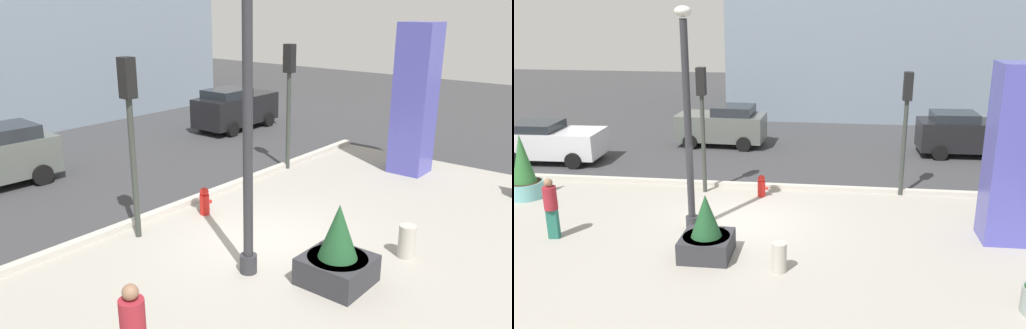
# 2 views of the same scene
# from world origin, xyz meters

# --- Properties ---
(ground_plane) EXTENTS (60.00, 60.00, 0.00)m
(ground_plane) POSITION_xyz_m (0.00, 4.00, 0.00)
(ground_plane) COLOR #38383A
(plaza_pavement) EXTENTS (18.00, 10.00, 0.02)m
(plaza_pavement) POSITION_xyz_m (0.00, -2.00, 0.00)
(plaza_pavement) COLOR #9E998E
(plaza_pavement) RESTS_ON ground_plane
(curb_strip) EXTENTS (18.00, 0.24, 0.16)m
(curb_strip) POSITION_xyz_m (0.00, 3.12, 0.08)
(curb_strip) COLOR #B7B2A8
(curb_strip) RESTS_ON ground_plane
(lamp_post) EXTENTS (0.44, 0.44, 6.17)m
(lamp_post) POSITION_xyz_m (-1.33, -0.66, 3.00)
(lamp_post) COLOR #2D2D33
(lamp_post) RESTS_ON ground_plane
(art_pillar_blue) EXTENTS (1.11, 1.11, 4.82)m
(art_pillar_blue) POSITION_xyz_m (7.21, -0.30, 2.41)
(art_pillar_blue) COLOR #4C4CAD
(art_pillar_blue) RESTS_ON ground_plane
(potted_plant_near_left) EXTENTS (1.27, 1.27, 1.68)m
(potted_plant_near_left) POSITION_xyz_m (-0.52, -2.28, 0.64)
(potted_plant_near_left) COLOR #2D2D33
(potted_plant_near_left) RESTS_ON ground_plane
(fire_hydrant) EXTENTS (0.36, 0.26, 0.75)m
(fire_hydrant) POSITION_xyz_m (0.26, 2.25, 0.37)
(fire_hydrant) COLOR red
(fire_hydrant) RESTS_ON ground_plane
(concrete_bollard) EXTENTS (0.36, 0.36, 0.75)m
(concrete_bollard) POSITION_xyz_m (1.40, -2.86, 0.38)
(concrete_bollard) COLOR #B2ADA3
(concrete_bollard) RESTS_ON ground_plane
(traffic_light_far_side) EXTENTS (0.28, 0.42, 4.13)m
(traffic_light_far_side) POSITION_xyz_m (4.88, 2.99, 2.81)
(traffic_light_far_side) COLOR #333833
(traffic_light_far_side) RESTS_ON ground_plane
(traffic_light_corner) EXTENTS (0.28, 0.42, 4.24)m
(traffic_light_corner) POSITION_xyz_m (-1.73, 2.49, 2.88)
(traffic_light_corner) COLOR #333833
(traffic_light_corner) RESTS_ON ground_plane
(car_curb_east) EXTENTS (4.09, 2.02, 1.84)m
(car_curb_east) POSITION_xyz_m (8.08, 8.29, 0.94)
(car_curb_east) COLOR black
(car_curb_east) RESTS_ON ground_plane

